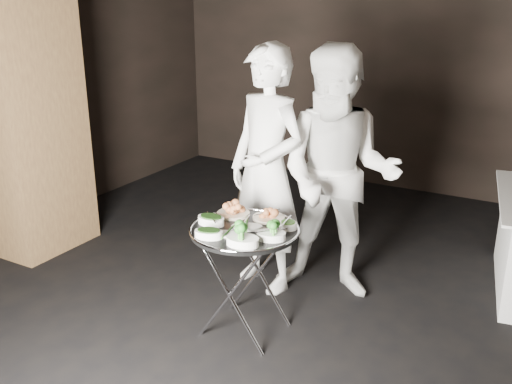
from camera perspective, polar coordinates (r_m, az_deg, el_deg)
The scene contains 17 objects.
floor at distance 3.96m, azimuth 1.09°, elevation -14.40°, with size 6.00×7.00×0.05m, color black.
wall_back at distance 6.65m, azimuth 16.18°, elevation 12.71°, with size 6.00×0.05×3.00m, color black.
column_left at distance 5.28m, azimuth -22.97°, elevation 10.47°, with size 0.80×0.80×3.00m, color brown.
tray_stand at distance 3.79m, azimuth -1.13°, elevation -8.40°, with size 0.50×0.42×0.73m.
serving_tray at distance 3.65m, azimuth -1.16°, elevation -3.84°, with size 0.71×0.71×0.04m.
potato_plate_a at distance 3.86m, azimuth -2.28°, elevation -1.83°, with size 0.23×0.23×0.08m.
potato_plate_b at distance 3.79m, azimuth 1.29°, elevation -2.24°, with size 0.21×0.21×0.08m.
greens_bowl at distance 3.64m, azimuth 3.22°, elevation -3.24°, with size 0.12×0.12×0.07m.
asparagus_plate_a at distance 3.64m, azimuth -0.93°, elevation -3.42°, with size 0.23×0.19×0.04m.
asparagus_plate_b at distance 3.54m, azimuth -2.86°, elevation -4.14°, with size 0.18×0.12×0.03m.
spinach_bowl_a at distance 3.72m, azimuth -4.51°, elevation -2.71°, with size 0.19×0.12×0.08m.
spinach_bowl_b at distance 3.52m, azimuth -4.76°, elevation -4.06°, with size 0.20×0.16×0.07m.
broccoli_bowl_a at distance 3.48m, azimuth 1.53°, elevation -4.23°, with size 0.21×0.19×0.07m.
broccoli_bowl_b at distance 3.40m, azimuth -1.34°, elevation -4.75°, with size 0.22×0.18×0.08m.
serving_utensils at distance 3.67m, azimuth -0.40°, elevation -2.63°, with size 0.59×0.43×0.01m.
waiter_left at distance 4.22m, azimuth 1.07°, elevation 2.16°, with size 0.68×0.44×1.85m, color white.
waiter_right at distance 4.14m, azimuth 8.21°, elevation 1.63°, with size 0.90×0.70×1.86m, color white.
Camera 1 is at (1.56, -2.91, 2.16)m, focal length 40.00 mm.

